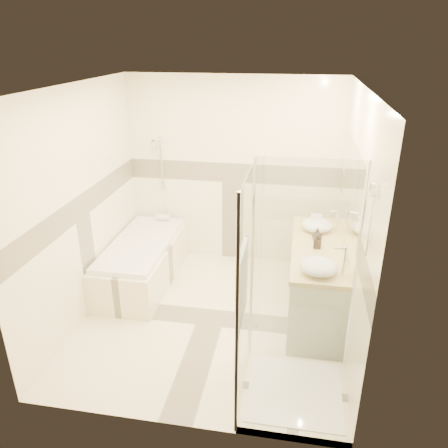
% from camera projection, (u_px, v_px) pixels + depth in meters
% --- Properties ---
extents(room, '(2.82, 3.02, 2.52)m').
position_uv_depth(room, '(216.00, 214.00, 4.42)').
color(room, '#FCEFC8').
rests_on(room, ground).
extents(bathtub, '(0.75, 1.70, 0.56)m').
position_uv_depth(bathtub, '(142.00, 259.00, 5.55)').
color(bathtub, '#FFF2CB').
rests_on(bathtub, ground).
extents(vanity, '(0.58, 1.62, 0.85)m').
position_uv_depth(vanity, '(316.00, 280.00, 4.84)').
color(vanity, white).
rests_on(vanity, ground).
extents(shower_enclosure, '(0.96, 0.93, 2.04)m').
position_uv_depth(shower_enclosure, '(284.00, 345.00, 3.71)').
color(shower_enclosure, '#FFF2CB').
rests_on(shower_enclosure, ground).
extents(vessel_sink_near, '(0.35, 0.35, 0.14)m').
position_uv_depth(vessel_sink_near, '(317.00, 225.00, 5.02)').
color(vessel_sink_near, white).
rests_on(vessel_sink_near, vanity).
extents(vessel_sink_far, '(0.36, 0.36, 0.14)m').
position_uv_depth(vessel_sink_far, '(319.00, 266.00, 4.11)').
color(vessel_sink_far, white).
rests_on(vessel_sink_far, vanity).
extents(faucet_near, '(0.11, 0.03, 0.27)m').
position_uv_depth(faucet_near, '(337.00, 219.00, 4.95)').
color(faucet_near, silver).
rests_on(faucet_near, vanity).
extents(faucet_far, '(0.12, 0.03, 0.30)m').
position_uv_depth(faucet_far, '(344.00, 259.00, 4.04)').
color(faucet_far, silver).
rests_on(faucet_far, vanity).
extents(amenity_bottle_a, '(0.09, 0.09, 0.17)m').
position_uv_depth(amenity_bottle_a, '(318.00, 240.00, 4.60)').
color(amenity_bottle_a, black).
rests_on(amenity_bottle_a, vanity).
extents(amenity_bottle_b, '(0.12, 0.12, 0.14)m').
position_uv_depth(amenity_bottle_b, '(317.00, 234.00, 4.78)').
color(amenity_bottle_b, black).
rests_on(amenity_bottle_b, vanity).
extents(folded_towels, '(0.16, 0.23, 0.07)m').
position_uv_depth(folded_towels, '(316.00, 220.00, 5.25)').
color(folded_towels, white).
rests_on(folded_towels, vanity).
extents(rolled_towel, '(0.19, 0.09, 0.09)m').
position_uv_depth(rolled_towel, '(163.00, 217.00, 6.05)').
color(rolled_towel, white).
rests_on(rolled_towel, bathtub).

